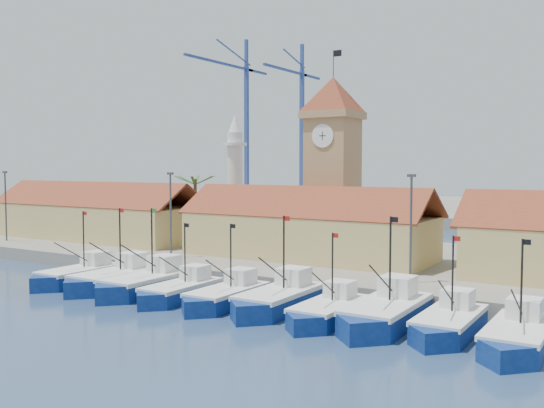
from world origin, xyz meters
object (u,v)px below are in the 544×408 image
Objects in this scene: minaret at (235,177)px; clock_tower at (333,159)px; boat_5 at (278,301)px; boat_0 at (77,276)px.

clock_tower is at bearing -7.61° from minaret.
clock_tower is at bearing 105.92° from boat_5.
boat_5 is 0.63× the size of minaret.
boat_0 is 0.94× the size of boat_5.
boat_5 is at bearing -74.08° from clock_tower.
minaret is (-21.54, 24.91, 8.93)m from boat_5.
minaret is at bearing 89.69° from boat_0.
boat_5 is 34.12m from minaret.
clock_tower is (15.14, 23.78, 11.21)m from boat_0.
boat_0 is 0.59× the size of minaret.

